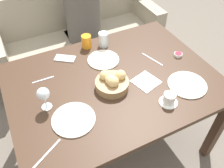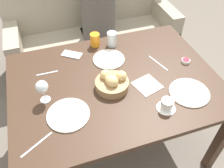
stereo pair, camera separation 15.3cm
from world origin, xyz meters
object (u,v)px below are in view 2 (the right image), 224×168
at_px(spoon_coffee, 47,73).
at_px(cell_phone, 72,55).
at_px(bread_basket, 112,82).
at_px(wine_glass, 42,87).
at_px(knife_silver, 37,144).
at_px(seated_person, 99,26).
at_px(jam_bowl_berry, 186,61).
at_px(water_tumbler, 112,39).
at_px(couch, 93,37).
at_px(plate_far_center, 109,59).
at_px(juice_glass, 95,40).
at_px(plate_near_left, 68,115).
at_px(coffee_cup, 167,105).
at_px(fork_silver, 158,63).
at_px(plate_near_right, 189,92).
at_px(napkin, 147,85).

height_order(spoon_coffee, cell_phone, cell_phone).
xyz_separation_m(bread_basket, wine_glass, (-0.43, 0.02, 0.07)).
distance_m(knife_silver, spoon_coffee, 0.56).
bearing_deg(seated_person, jam_bowl_berry, -69.55).
bearing_deg(wine_glass, knife_silver, -105.50).
bearing_deg(bread_basket, water_tumbler, 71.76).
bearing_deg(jam_bowl_berry, couch, 109.36).
bearing_deg(plate_far_center, seated_person, 79.61).
relative_size(bread_basket, juice_glass, 2.13).
distance_m(wine_glass, cell_phone, 0.48).
bearing_deg(plate_near_left, knife_silver, -144.30).
distance_m(wine_glass, coffee_cup, 0.74).
distance_m(jam_bowl_berry, fork_silver, 0.20).
bearing_deg(plate_far_center, fork_silver, -24.64).
xyz_separation_m(bread_basket, plate_near_left, (-0.32, -0.14, -0.04)).
bearing_deg(coffee_cup, jam_bowl_berry, 45.52).
bearing_deg(juice_glass, bread_basket, -92.32).
bearing_deg(plate_near_left, seated_person, 66.51).
relative_size(juice_glass, water_tumbler, 0.89).
distance_m(bread_basket, jam_bowl_berry, 0.59).
height_order(couch, wine_glass, wine_glass).
xyz_separation_m(couch, plate_far_center, (-0.11, -0.96, 0.44)).
bearing_deg(plate_near_right, plate_far_center, 128.68).
bearing_deg(coffee_cup, bread_basket, 132.39).
relative_size(juice_glass, wine_glass, 0.66).
xyz_separation_m(juice_glass, jam_bowl_berry, (0.57, -0.41, -0.04)).
xyz_separation_m(water_tumbler, coffee_cup, (0.10, -0.71, -0.02)).
bearing_deg(seated_person, napkin, -89.41).
bearing_deg(cell_phone, plate_near_left, -103.56).
bearing_deg(wine_glass, juice_glass, 45.69).
xyz_separation_m(coffee_cup, spoon_coffee, (-0.64, 0.54, -0.03)).
distance_m(plate_near_right, fork_silver, 0.34).
relative_size(bread_basket, jam_bowl_berry, 3.58).
relative_size(spoon_coffee, napkin, 0.77).
bearing_deg(coffee_cup, water_tumbler, 98.33).
bearing_deg(juice_glass, spoon_coffee, -152.27).
bearing_deg(spoon_coffee, plate_far_center, 0.81).
relative_size(napkin, cell_phone, 1.16).
relative_size(couch, juice_glass, 17.51).
height_order(juice_glass, napkin, juice_glass).
bearing_deg(spoon_coffee, jam_bowl_berry, -11.40).
bearing_deg(plate_near_right, water_tumbler, 115.31).
bearing_deg(cell_phone, napkin, -49.42).
bearing_deg(coffee_cup, couch, 92.64).
distance_m(couch, plate_far_center, 1.06).
height_order(wine_glass, fork_silver, wine_glass).
distance_m(bread_basket, coffee_cup, 0.37).
distance_m(juice_glass, coffee_cup, 0.79).
distance_m(coffee_cup, fork_silver, 0.42).
distance_m(spoon_coffee, cell_phone, 0.25).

